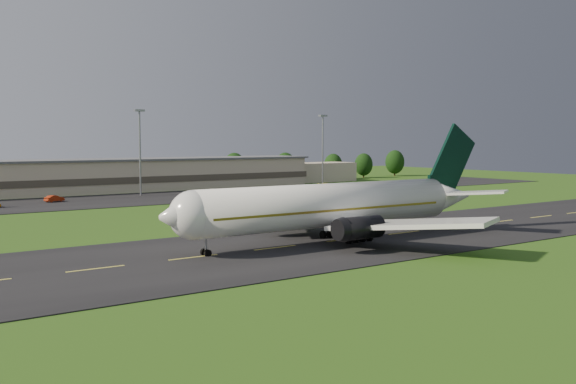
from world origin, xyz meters
TOP-DOWN VIEW (x-y plane):
  - ground at (0.00, 0.00)m, footprint 360.00×360.00m
  - taxiway at (0.00, 0.00)m, footprint 220.00×30.00m
  - apron at (0.00, 72.00)m, footprint 260.00×30.00m
  - airliner at (-1.97, -0.01)m, footprint 51.25×42.18m
  - terminal at (6.40, 96.18)m, footprint 145.00×16.00m
  - light_mast_centre at (5.00, 80.00)m, footprint 2.40×1.20m
  - light_mast_east at (60.00, 80.00)m, footprint 2.40×1.20m
  - tree_line at (26.43, 105.62)m, footprint 196.35×9.15m
  - service_vehicle_b at (-16.22, 75.46)m, footprint 4.50×3.06m
  - service_vehicle_c at (21.01, 74.60)m, footprint 4.21×4.48m
  - service_vehicle_d at (55.18, 71.98)m, footprint 5.28×4.24m

SIDE VIEW (x-z plane):
  - ground at x=0.00m, z-range 0.00..0.00m
  - taxiway at x=0.00m, z-range 0.00..0.10m
  - apron at x=0.00m, z-range 0.00..0.10m
  - service_vehicle_c at x=21.01m, z-range 0.10..1.27m
  - service_vehicle_b at x=-16.22m, z-range 0.10..1.50m
  - service_vehicle_d at x=55.18m, z-range 0.10..1.54m
  - terminal at x=6.40m, z-range -0.21..8.19m
  - airliner at x=-1.97m, z-range -3.13..12.45m
  - tree_line at x=26.43m, z-range -0.16..10.19m
  - light_mast_centre at x=5.00m, z-range 2.56..22.91m
  - light_mast_east at x=60.00m, z-range 2.56..22.91m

